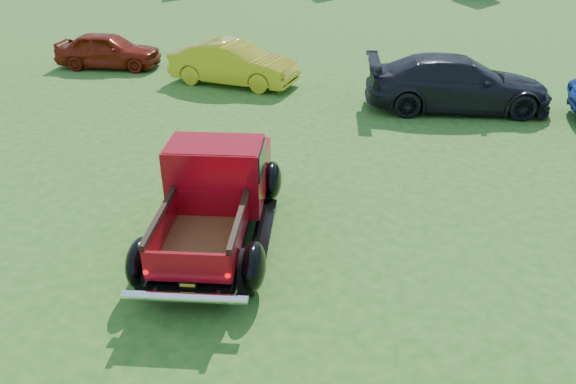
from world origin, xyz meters
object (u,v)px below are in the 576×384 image
(show_car_red, at_px, (108,50))
(show_car_grey, at_px, (457,83))
(show_car_yellow, at_px, (233,63))
(pickup_truck, at_px, (217,190))

(show_car_red, xyz_separation_m, show_car_grey, (12.00, -2.18, 0.13))
(show_car_yellow, xyz_separation_m, show_car_grey, (7.00, -1.07, 0.07))
(show_car_red, height_order, show_car_yellow, show_car_yellow)
(pickup_truck, distance_m, show_car_grey, 9.12)
(pickup_truck, height_order, show_car_yellow, pickup_truck)
(show_car_red, xyz_separation_m, show_car_yellow, (5.00, -1.10, 0.06))
(pickup_truck, distance_m, show_car_red, 12.40)
(show_car_grey, bearing_deg, pickup_truck, 141.85)
(show_car_red, distance_m, show_car_yellow, 5.12)
(pickup_truck, bearing_deg, show_car_grey, 51.71)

